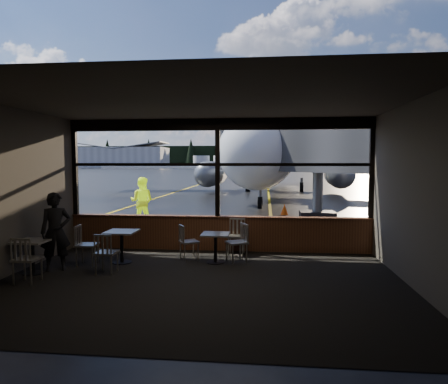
% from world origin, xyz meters
% --- Properties ---
extents(ground_plane, '(520.00, 520.00, 0.00)m').
position_xyz_m(ground_plane, '(0.00, 120.00, 0.00)').
color(ground_plane, black).
rests_on(ground_plane, ground).
extents(carpet_floor, '(8.00, 6.00, 0.01)m').
position_xyz_m(carpet_floor, '(0.00, -3.00, 0.01)').
color(carpet_floor, black).
rests_on(carpet_floor, ground).
extents(ceiling, '(8.00, 6.00, 0.04)m').
position_xyz_m(ceiling, '(0.00, -3.00, 3.50)').
color(ceiling, '#38332D').
rests_on(ceiling, ground).
extents(wall_left, '(0.04, 6.00, 3.50)m').
position_xyz_m(wall_left, '(-4.00, -3.00, 1.75)').
color(wall_left, '#453F37').
rests_on(wall_left, ground).
extents(wall_right, '(0.04, 6.00, 3.50)m').
position_xyz_m(wall_right, '(4.00, -3.00, 1.75)').
color(wall_right, '#453F37').
rests_on(wall_right, ground).
extents(wall_back, '(8.00, 0.04, 3.50)m').
position_xyz_m(wall_back, '(0.00, -6.00, 1.75)').
color(wall_back, '#453F37').
rests_on(wall_back, ground).
extents(window_sill, '(8.00, 0.28, 0.90)m').
position_xyz_m(window_sill, '(0.00, 0.00, 0.45)').
color(window_sill, '#532C19').
rests_on(window_sill, ground).
extents(window_header, '(8.00, 0.18, 0.30)m').
position_xyz_m(window_header, '(0.00, 0.00, 3.35)').
color(window_header, black).
rests_on(window_header, ground).
extents(mullion_left, '(0.12, 0.12, 2.60)m').
position_xyz_m(mullion_left, '(-3.95, 0.00, 2.20)').
color(mullion_left, black).
rests_on(mullion_left, ground).
extents(mullion_centre, '(0.12, 0.12, 2.60)m').
position_xyz_m(mullion_centre, '(0.00, 0.00, 2.20)').
color(mullion_centre, black).
rests_on(mullion_centre, ground).
extents(mullion_right, '(0.12, 0.12, 2.60)m').
position_xyz_m(mullion_right, '(3.95, 0.00, 2.20)').
color(mullion_right, black).
rests_on(mullion_right, ground).
extents(window_transom, '(8.00, 0.10, 0.08)m').
position_xyz_m(window_transom, '(0.00, 0.00, 2.30)').
color(window_transom, black).
rests_on(window_transom, ground).
extents(airliner, '(31.51, 36.79, 10.57)m').
position_xyz_m(airliner, '(1.91, 21.76, 5.29)').
color(airliner, white).
rests_on(airliner, ground_plane).
extents(jet_bridge, '(8.70, 10.63, 4.64)m').
position_xyz_m(jet_bridge, '(3.60, 5.50, 2.32)').
color(jet_bridge, '#2E2E30').
rests_on(jet_bridge, ground_plane).
extents(cafe_table_near, '(0.64, 0.64, 0.70)m').
position_xyz_m(cafe_table_near, '(0.11, -1.36, 0.35)').
color(cafe_table_near, gray).
rests_on(cafe_table_near, carpet_floor).
extents(cafe_table_mid, '(0.69, 0.69, 0.76)m').
position_xyz_m(cafe_table_mid, '(-2.07, -1.59, 0.38)').
color(cafe_table_mid, '#9A948D').
rests_on(cafe_table_mid, carpet_floor).
extents(cafe_table_left, '(0.66, 0.66, 0.72)m').
position_xyz_m(cafe_table_left, '(-3.60, -2.68, 0.36)').
color(cafe_table_left, '#ADA89F').
rests_on(cafe_table_left, carpet_floor).
extents(chair_near_e, '(0.68, 0.68, 0.92)m').
position_xyz_m(chair_near_e, '(0.60, -1.22, 0.46)').
color(chair_near_e, '#B7B1A5').
rests_on(chair_near_e, carpet_floor).
extents(chair_near_w, '(0.65, 0.65, 0.87)m').
position_xyz_m(chair_near_w, '(-0.56, -1.11, 0.43)').
color(chair_near_w, '#B8B3A6').
rests_on(chair_near_w, carpet_floor).
extents(chair_near_n, '(0.53, 0.53, 0.92)m').
position_xyz_m(chair_near_n, '(0.53, -0.44, 0.46)').
color(chair_near_n, beige).
rests_on(chair_near_n, carpet_floor).
extents(chair_mid_s, '(0.48, 0.48, 0.88)m').
position_xyz_m(chair_mid_s, '(-2.07, -2.47, 0.44)').
color(chair_mid_s, '#B0AB9F').
rests_on(chair_mid_s, carpet_floor).
extents(chair_mid_w, '(0.55, 0.55, 0.93)m').
position_xyz_m(chair_mid_w, '(-2.77, -1.89, 0.47)').
color(chair_mid_w, '#ABA69A').
rests_on(chair_mid_w, carpet_floor).
extents(chair_left_s, '(0.51, 0.51, 0.93)m').
position_xyz_m(chair_left_s, '(-3.33, -3.29, 0.47)').
color(chair_left_s, beige).
rests_on(chair_left_s, carpet_floor).
extents(passenger, '(0.74, 0.67, 1.71)m').
position_xyz_m(passenger, '(-3.25, -2.36, 0.85)').
color(passenger, black).
rests_on(passenger, carpet_floor).
extents(ground_crew, '(0.89, 0.70, 1.81)m').
position_xyz_m(ground_crew, '(-3.37, 4.04, 0.91)').
color(ground_crew, '#BFF219').
rests_on(ground_crew, ground_plane).
extents(cone_nose, '(0.34, 0.34, 0.48)m').
position_xyz_m(cone_nose, '(2.12, 7.70, 0.24)').
color(cone_nose, '#FF5508').
rests_on(cone_nose, ground_plane).
extents(hangar_left, '(45.00, 18.00, 11.00)m').
position_xyz_m(hangar_left, '(-70.00, 180.00, 5.50)').
color(hangar_left, silver).
rests_on(hangar_left, ground_plane).
extents(hangar_mid, '(38.00, 15.00, 10.00)m').
position_xyz_m(hangar_mid, '(0.00, 185.00, 5.00)').
color(hangar_mid, silver).
rests_on(hangar_mid, ground_plane).
extents(hangar_right, '(50.00, 20.00, 12.00)m').
position_xyz_m(hangar_right, '(60.00, 178.00, 6.00)').
color(hangar_right, silver).
rests_on(hangar_right, ground_plane).
extents(fuel_tank_a, '(8.00, 8.00, 6.00)m').
position_xyz_m(fuel_tank_a, '(-30.00, 182.00, 3.00)').
color(fuel_tank_a, silver).
rests_on(fuel_tank_a, ground_plane).
extents(fuel_tank_b, '(8.00, 8.00, 6.00)m').
position_xyz_m(fuel_tank_b, '(-20.00, 182.00, 3.00)').
color(fuel_tank_b, silver).
rests_on(fuel_tank_b, ground_plane).
extents(fuel_tank_c, '(8.00, 8.00, 6.00)m').
position_xyz_m(fuel_tank_c, '(-10.00, 182.00, 3.00)').
color(fuel_tank_c, silver).
rests_on(fuel_tank_c, ground_plane).
extents(treeline, '(360.00, 3.00, 12.00)m').
position_xyz_m(treeline, '(0.00, 210.00, 6.00)').
color(treeline, black).
rests_on(treeline, ground_plane).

